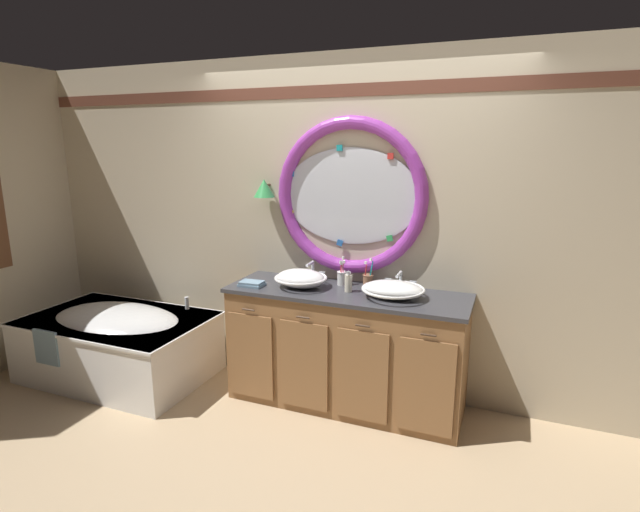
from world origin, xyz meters
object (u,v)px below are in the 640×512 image
at_px(bathtub, 119,340).
at_px(sink_basin_left, 301,278).
at_px(toothbrush_holder_left, 342,277).
at_px(toothbrush_holder_right, 368,279).
at_px(sink_basin_right, 393,289).
at_px(folded_hand_towel, 252,284).
at_px(soap_dispenser, 348,282).

xyz_separation_m(bathtub, sink_basin_left, (1.58, 0.25, 0.64)).
distance_m(toothbrush_holder_left, toothbrush_holder_right, 0.20).
distance_m(sink_basin_right, folded_hand_towel, 1.07).
bearing_deg(sink_basin_left, sink_basin_right, 0.00).
bearing_deg(soap_dispenser, sink_basin_right, -3.59).
relative_size(bathtub, folded_hand_towel, 8.24).
xyz_separation_m(bathtub, toothbrush_holder_left, (1.85, 0.42, 0.64)).
xyz_separation_m(toothbrush_holder_right, folded_hand_towel, (-0.82, -0.32, -0.03)).
relative_size(bathtub, sink_basin_left, 3.84).
xyz_separation_m(toothbrush_holder_left, soap_dispenser, (0.10, -0.14, 0.01)).
height_order(sink_basin_left, sink_basin_right, sink_basin_left).
bearing_deg(sink_basin_left, toothbrush_holder_right, 24.46).
bearing_deg(bathtub, folded_hand_towel, 6.48).
bearing_deg(toothbrush_holder_left, bathtub, -167.22).
xyz_separation_m(bathtub, toothbrush_holder_right, (2.04, 0.46, 0.63)).
xyz_separation_m(toothbrush_holder_left, folded_hand_towel, (-0.62, -0.28, -0.04)).
xyz_separation_m(sink_basin_right, soap_dispenser, (-0.33, 0.02, 0.01)).
relative_size(bathtub, toothbrush_holder_left, 6.97).
xyz_separation_m(toothbrush_holder_left, toothbrush_holder_right, (0.19, 0.04, -0.01)).
height_order(bathtub, soap_dispenser, soap_dispenser).
relative_size(sink_basin_right, toothbrush_holder_left, 2.01).
bearing_deg(toothbrush_holder_right, soap_dispenser, -115.97).
relative_size(sink_basin_right, folded_hand_towel, 2.38).
bearing_deg(toothbrush_holder_right, bathtub, -167.21).
bearing_deg(sink_basin_left, toothbrush_holder_left, 31.63).
distance_m(toothbrush_holder_right, soap_dispenser, 0.21).
height_order(sink_basin_right, soap_dispenser, soap_dispenser).
bearing_deg(soap_dispenser, toothbrush_holder_right, 64.03).
relative_size(toothbrush_holder_right, soap_dispenser, 1.40).
bearing_deg(folded_hand_towel, sink_basin_left, 17.95).
relative_size(sink_basin_right, soap_dispenser, 2.80).
bearing_deg(folded_hand_towel, toothbrush_holder_right, 21.70).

